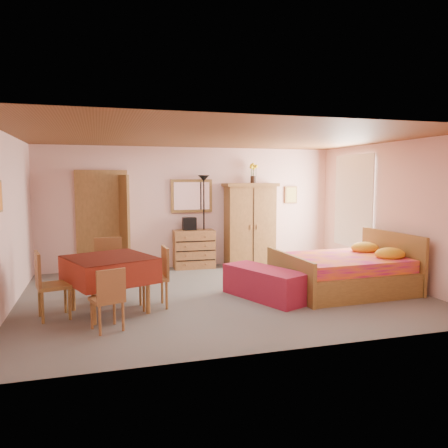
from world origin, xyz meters
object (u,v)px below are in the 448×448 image
object	(u,v)px
chair_west	(54,285)
sunflower_vase	(253,173)
stereo	(189,224)
chest_of_drawers	(194,249)
wall_mirror	(192,196)
dining_table	(110,284)
floor_lamp	(204,221)
bed	(343,262)
chair_north	(109,269)
bench	(264,283)
wardrobe	(250,224)
chair_south	(107,299)
chair_east	(153,278)

from	to	relation	value
chair_west	sunflower_vase	bearing A→B (deg)	113.30
stereo	chair_west	bearing A→B (deg)	-131.12
chest_of_drawers	wall_mirror	size ratio (longest dim) A/B	0.95
sunflower_vase	dining_table	world-z (taller)	sunflower_vase
floor_lamp	bed	world-z (taller)	floor_lamp
floor_lamp	chair_west	distance (m)	4.06
chair_north	chair_west	size ratio (longest dim) A/B	1.03
floor_lamp	dining_table	size ratio (longest dim) A/B	1.81
bed	bench	size ratio (longest dim) A/B	1.45
wall_mirror	wardrobe	bearing A→B (deg)	-12.28
floor_lamp	chair_south	distance (m)	4.19
floor_lamp	dining_table	world-z (taller)	floor_lamp
chest_of_drawers	stereo	world-z (taller)	stereo
dining_table	chair_east	distance (m)	0.63
stereo	floor_lamp	distance (m)	0.33
chest_of_drawers	sunflower_vase	distance (m)	2.13
chair_east	wall_mirror	bearing A→B (deg)	-25.77
sunflower_vase	dining_table	distance (m)	4.55
wall_mirror	chair_west	distance (m)	4.12
wardrobe	bench	size ratio (longest dim) A/B	1.24
dining_table	chair_east	size ratio (longest dim) A/B	1.21
sunflower_vase	chair_north	xyz separation A→B (m)	(-3.19, -2.05, -1.56)
wardrobe	sunflower_vase	xyz separation A→B (m)	(0.10, 0.09, 1.13)
chest_of_drawers	stereo	xyz separation A→B (m)	(-0.09, 0.05, 0.55)
chair_north	chair_east	size ratio (longest dim) A/B	1.07
chair_east	chest_of_drawers	bearing A→B (deg)	-27.34
chest_of_drawers	stereo	bearing A→B (deg)	152.90
wall_mirror	wardrobe	size ratio (longest dim) A/B	0.50
chair_north	chair_west	distance (m)	1.11
chair_west	floor_lamp	bearing A→B (deg)	122.86
wardrobe	chair_east	bearing A→B (deg)	-132.18
chair_east	stereo	bearing A→B (deg)	-25.38
chair_south	floor_lamp	bearing A→B (deg)	40.17
chest_of_drawers	wall_mirror	xyz separation A→B (m)	(0.00, 0.21, 1.14)
sunflower_vase	bench	world-z (taller)	sunflower_vase
chair_north	sunflower_vase	bearing A→B (deg)	-146.39
bench	chair_west	xyz separation A→B (m)	(-3.16, -0.12, 0.23)
bench	wardrobe	bearing A→B (deg)	75.51
chair_east	chair_south	bearing A→B (deg)	136.91
chest_of_drawers	wardrobe	size ratio (longest dim) A/B	0.48
wall_mirror	chair_north	size ratio (longest dim) A/B	0.94
chest_of_drawers	chair_south	xyz separation A→B (m)	(-1.89, -3.50, -0.00)
dining_table	chair_north	world-z (taller)	chair_north
chair_south	chair_east	distance (m)	1.07
chest_of_drawers	chair_north	world-z (taller)	chair_north
floor_lamp	bed	xyz separation A→B (m)	(1.81, -2.66, -0.51)
chair_east	sunflower_vase	bearing A→B (deg)	-46.37
chair_south	chair_west	bearing A→B (deg)	116.16
stereo	floor_lamp	size ratio (longest dim) A/B	0.15
chest_of_drawers	sunflower_vase	bearing A→B (deg)	3.85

